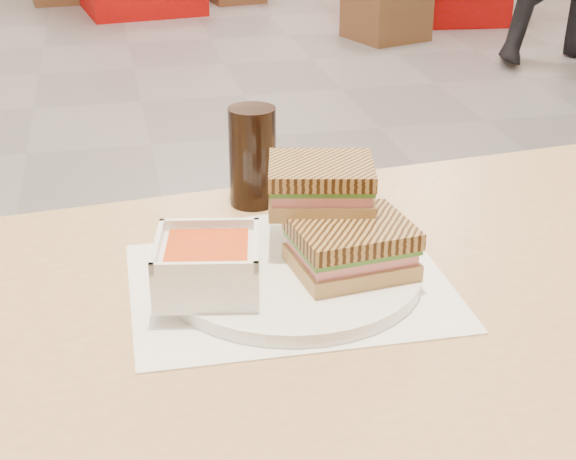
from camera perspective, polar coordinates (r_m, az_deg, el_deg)
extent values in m
cube|color=tan|center=(0.95, 8.00, -4.92)|extent=(1.27, 0.83, 0.03)
cube|color=white|center=(0.95, 0.16, -3.73)|extent=(0.35, 0.28, 0.00)
cylinder|color=white|center=(0.96, 0.28, -2.82)|extent=(0.29, 0.29, 0.02)
cube|color=white|center=(0.90, -5.33, -2.65)|extent=(0.13, 0.13, 0.04)
cube|color=#D54D16|center=(0.89, -5.40, -1.22)|extent=(0.10, 0.10, 0.01)
cube|color=white|center=(0.89, -2.11, -0.98)|extent=(0.03, 0.11, 0.01)
cube|color=white|center=(0.90, -8.67, -1.05)|extent=(0.03, 0.11, 0.01)
cube|color=white|center=(0.94, -5.23, 0.37)|extent=(0.11, 0.03, 0.01)
cube|color=white|center=(0.84, -5.60, -2.56)|extent=(0.11, 0.03, 0.01)
cube|color=tan|center=(0.95, 4.18, -2.13)|extent=(0.14, 0.12, 0.02)
cube|color=#C96B6B|center=(0.94, 4.21, -1.29)|extent=(0.13, 0.11, 0.01)
cube|color=#386B23|center=(0.93, 4.23, -0.78)|extent=(0.13, 0.11, 0.01)
cube|color=olive|center=(0.93, 4.25, -0.09)|extent=(0.14, 0.12, 0.02)
cube|color=tan|center=(0.98, 2.18, 2.08)|extent=(0.14, 0.12, 0.02)
cube|color=#C96B6B|center=(0.97, 2.20, 2.87)|extent=(0.13, 0.11, 0.01)
cube|color=#386B23|center=(0.97, 2.20, 3.35)|extent=(0.13, 0.12, 0.01)
cube|color=olive|center=(0.96, 2.22, 3.99)|extent=(0.14, 0.12, 0.02)
cylinder|color=black|center=(1.13, -2.37, 4.88)|extent=(0.06, 0.06, 0.13)
cube|color=brown|center=(5.46, 6.56, 14.87)|extent=(0.52, 0.52, 0.46)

